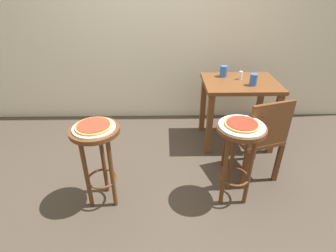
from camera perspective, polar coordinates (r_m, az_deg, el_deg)
ground_plane at (r=2.49m, az=-1.75°, el=-15.05°), size 6.00×6.00×0.00m
stool_foreground at (r=2.20m, az=-14.80°, el=-4.88°), size 0.38×0.38×0.74m
serving_plate_foreground at (r=2.09m, az=-15.50°, el=-0.34°), size 0.32×0.32×0.01m
pizza_foreground at (r=2.08m, az=-15.56°, el=0.04°), size 0.28×0.28×0.02m
stool_middle at (r=2.22m, az=14.77°, el=-4.47°), size 0.38×0.38×0.74m
serving_plate_middle at (r=2.12m, az=15.46°, el=0.05°), size 0.36×0.36×0.01m
pizza_middle at (r=2.11m, az=15.52°, el=0.42°), size 0.27×0.27×0.02m
dining_table at (r=3.07m, az=14.93°, el=6.63°), size 0.80×0.62×0.74m
cup_near_edge at (r=2.93m, az=17.78°, el=9.38°), size 0.08×0.08×0.12m
cup_far_edge at (r=3.11m, az=11.77°, el=11.36°), size 0.08×0.08×0.12m
condiment_shaker at (r=3.07m, az=15.23°, el=10.38°), size 0.04×0.04×0.09m
wooden_chair at (r=2.57m, az=18.80°, el=-2.08°), size 0.50×0.50×0.85m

